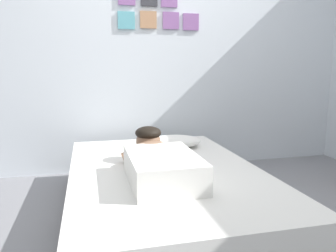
{
  "coord_description": "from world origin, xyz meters",
  "views": [
    {
      "loc": [
        -0.75,
        -2.06,
        1.08
      ],
      "look_at": [
        -0.13,
        0.48,
        0.62
      ],
      "focal_mm": 35.37,
      "sensor_mm": 36.0,
      "label": 1
    }
  ],
  "objects": [
    {
      "name": "cell_phone",
      "position": [
        -0.04,
        -0.02,
        0.37
      ],
      "size": [
        0.07,
        0.14,
        0.01
      ],
      "primitive_type": "cube",
      "color": "black",
      "rests_on": "bed"
    },
    {
      "name": "coffee_cup",
      "position": [
        -0.06,
        0.53,
        0.41
      ],
      "size": [
        0.12,
        0.09,
        0.07
      ],
      "color": "teal",
      "rests_on": "bed"
    },
    {
      "name": "bed",
      "position": [
        -0.23,
        0.16,
        0.18
      ],
      "size": [
        1.36,
        2.1,
        0.37
      ],
      "color": "#726051",
      "rests_on": "ground"
    },
    {
      "name": "person_lying",
      "position": [
        -0.31,
        0.03,
        0.47
      ],
      "size": [
        0.43,
        0.92,
        0.27
      ],
      "color": "white",
      "rests_on": "bed"
    },
    {
      "name": "back_wall",
      "position": [
        -0.0,
        1.43,
        1.25
      ],
      "size": [
        4.22,
        0.12,
        2.5
      ],
      "color": "silver",
      "rests_on": "ground"
    },
    {
      "name": "pillow",
      "position": [
        -0.02,
        0.75,
        0.42
      ],
      "size": [
        0.52,
        0.32,
        0.11
      ],
      "primitive_type": "ellipsoid",
      "color": "white",
      "rests_on": "bed"
    },
    {
      "name": "ground_plane",
      "position": [
        0.0,
        0.0,
        0.0
      ],
      "size": [
        12.44,
        12.44,
        0.0
      ],
      "primitive_type": "plane",
      "color": "gray"
    }
  ]
}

